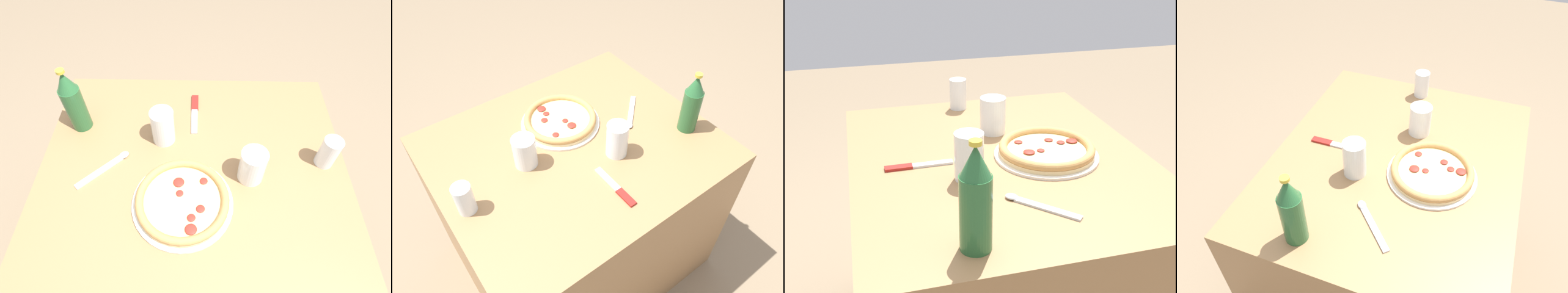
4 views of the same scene
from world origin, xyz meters
TOP-DOWN VIEW (x-y plane):
  - table at (0.00, 0.00)m, footprint 1.00×0.85m
  - pizza_veggie at (0.03, 0.13)m, footprint 0.30×0.30m
  - glass_red_wine at (-0.18, 0.03)m, footprint 0.08×0.08m
  - glass_mango_juice at (0.10, -0.11)m, footprint 0.08×0.08m
  - glass_lemonade at (-0.43, -0.03)m, footprint 0.06×0.06m
  - beer_bottle at (0.40, -0.17)m, footprint 0.07×0.07m
  - knife at (-0.00, -0.24)m, footprint 0.03×0.19m
  - spoon at (0.28, 0.01)m, footprint 0.16×0.15m

SIDE VIEW (x-z plane):
  - table at x=0.00m, z-range 0.00..0.78m
  - knife at x=0.00m, z-range 0.78..0.78m
  - spoon at x=0.28m, z-range 0.77..0.79m
  - pizza_veggie at x=0.03m, z-range 0.78..0.82m
  - glass_lemonade at x=-0.43m, z-range 0.77..0.88m
  - glass_red_wine at x=-0.18m, z-range 0.77..0.89m
  - glass_mango_juice at x=0.10m, z-range 0.77..0.90m
  - beer_bottle at x=0.40m, z-range 0.77..1.02m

